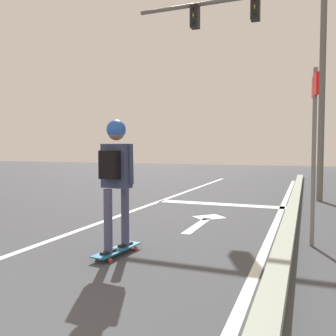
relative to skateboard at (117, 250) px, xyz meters
The scene contains 10 objects.
lane_line_center 2.60m from the skateboard, 120.57° to the left, with size 0.12×20.00×0.01m, color silver.
lane_line_curbside 2.86m from the skateboard, 51.38° to the left, with size 0.12×20.00×0.01m, color silver.
stop_bar 4.73m from the skateboard, 86.27° to the left, with size 3.26×0.40×0.01m, color silver.
lane_arrow_stem 2.17m from the skateboard, 77.49° to the left, with size 0.16×1.40×0.01m, color silver.
lane_arrow_head 3.01m from the skateboard, 81.00° to the left, with size 0.56×0.44×0.01m, color silver.
curb_strip 3.03m from the skateboard, 47.68° to the left, with size 0.24×24.00×0.14m, color #99A594.
skateboard is the anchor object (origin of this frame).
skater 1.09m from the skateboard, 96.00° to the right, with size 0.47×0.63×1.69m.
traffic_signal_mast 7.59m from the skateboard, 78.34° to the left, with size 5.32×0.34×5.87m.
street_sign_post 3.19m from the skateboard, 30.25° to the left, with size 0.09×0.44×2.54m.
Camera 1 is at (3.25, -0.31, 1.41)m, focal length 38.16 mm.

